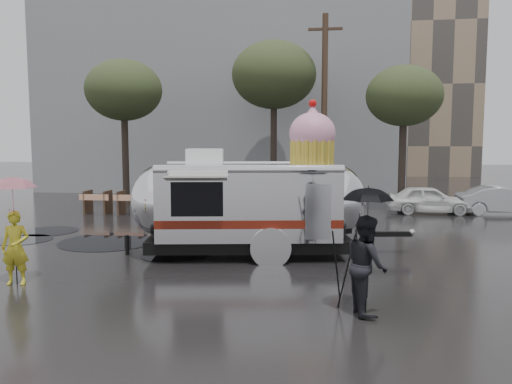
# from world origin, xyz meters

# --- Properties ---
(ground) EXTENTS (120.00, 120.00, 0.00)m
(ground) POSITION_xyz_m (0.00, 0.00, 0.00)
(ground) COLOR black
(ground) RESTS_ON ground
(puddles) EXTENTS (15.23, 8.77, 0.01)m
(puddles) POSITION_xyz_m (-3.72, 3.90, 0.00)
(puddles) COLOR black
(puddles) RESTS_ON ground
(grey_building) EXTENTS (22.00, 12.00, 13.00)m
(grey_building) POSITION_xyz_m (-4.00, 24.00, 6.50)
(grey_building) COLOR slate
(grey_building) RESTS_ON ground
(utility_pole) EXTENTS (1.60, 0.28, 9.00)m
(utility_pole) POSITION_xyz_m (2.50, 14.00, 4.62)
(utility_pole) COLOR #473323
(utility_pole) RESTS_ON ground
(tree_left) EXTENTS (3.64, 3.64, 6.95)m
(tree_left) POSITION_xyz_m (-7.00, 13.00, 5.48)
(tree_left) COLOR #382D26
(tree_left) RESTS_ON ground
(tree_mid) EXTENTS (4.20, 4.20, 8.03)m
(tree_mid) POSITION_xyz_m (0.00, 15.00, 6.34)
(tree_mid) COLOR #382D26
(tree_mid) RESTS_ON ground
(tree_right) EXTENTS (3.36, 3.36, 6.42)m
(tree_right) POSITION_xyz_m (6.00, 13.00, 5.06)
(tree_right) COLOR #382D26
(tree_right) RESTS_ON ground
(barricade_row) EXTENTS (4.30, 0.80, 1.00)m
(barricade_row) POSITION_xyz_m (-5.55, 9.96, 0.52)
(barricade_row) COLOR #473323
(barricade_row) RESTS_ON ground
(airstream_trailer) EXTENTS (7.90, 3.79, 4.30)m
(airstream_trailer) POSITION_xyz_m (0.59, 3.28, 1.51)
(airstream_trailer) COLOR silver
(airstream_trailer) RESTS_ON ground
(person_left) EXTENTS (0.64, 0.48, 1.60)m
(person_left) POSITION_xyz_m (-4.07, -0.29, 0.80)
(person_left) COLOR gold
(person_left) RESTS_ON ground
(umbrella_pink) EXTENTS (1.21, 1.21, 2.37)m
(umbrella_pink) POSITION_xyz_m (-4.07, -0.29, 1.96)
(umbrella_pink) COLOR pink
(umbrella_pink) RESTS_ON ground
(person_right) EXTENTS (0.65, 0.94, 1.78)m
(person_right) POSITION_xyz_m (3.29, -1.15, 0.89)
(person_right) COLOR black
(person_right) RESTS_ON ground
(umbrella_black) EXTENTS (1.12, 1.12, 2.31)m
(umbrella_black) POSITION_xyz_m (3.29, -1.15, 1.93)
(umbrella_black) COLOR black
(umbrella_black) RESTS_ON ground
(tripod) EXTENTS (0.60, 0.56, 1.47)m
(tripod) POSITION_xyz_m (2.98, -0.64, 0.86)
(tripod) COLOR black
(tripod) RESTS_ON ground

